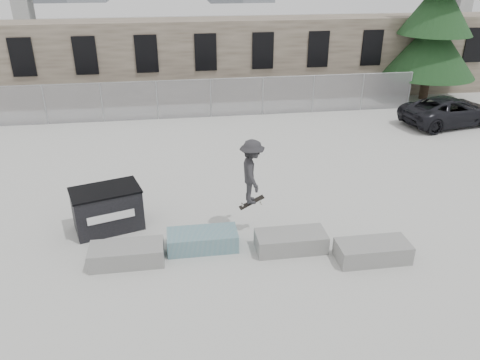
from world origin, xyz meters
The scene contains 11 objects.
ground centered at (0.00, 0.00, 0.00)m, with size 120.00×120.00×0.00m, color #BABAB5.
stone_wall centered at (0.00, 16.24, 2.26)m, with size 36.00×2.58×4.50m.
chainlink_fence centered at (0.00, 12.50, 1.04)m, with size 22.06×0.06×2.02m.
planter_far_left centered at (-3.47, -0.18, 0.29)m, with size 2.00×0.90×0.53m.
planter_center_left centered at (-1.37, 0.22, 0.29)m, with size 2.00×0.90×0.53m.
planter_center_right centered at (1.13, -0.21, 0.29)m, with size 2.00×0.90×0.53m.
planter_offset centered at (3.25, -1.04, 0.29)m, with size 2.00×0.90×0.53m.
dumpster centered at (-4.15, 1.78, 0.67)m, with size 2.30×1.77×1.33m.
spruce_tree centered at (12.82, 14.16, 4.67)m, with size 5.17×5.17×11.50m.
suv centered at (11.70, 9.52, 0.70)m, with size 2.31×5.02×1.39m, color black.
skateboarder centered at (0.17, 0.89, 2.02)m, with size 0.77×1.26×2.13m.
Camera 1 is at (-1.97, -11.19, 7.61)m, focal length 35.00 mm.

